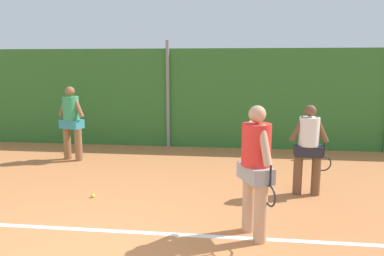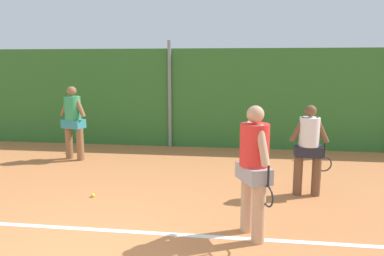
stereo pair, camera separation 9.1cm
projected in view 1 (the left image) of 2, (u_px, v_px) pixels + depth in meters
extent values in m
plane|color=#C67542|center=(120.00, 206.00, 6.20)|extent=(31.09, 31.09, 0.00)
cube|color=#33702D|center=(169.00, 98.00, 10.50)|extent=(20.21, 0.25, 2.73)
cylinder|color=gray|center=(168.00, 95.00, 10.31)|extent=(0.10, 0.10, 2.94)
cube|color=white|center=(100.00, 230.00, 5.29)|extent=(14.77, 0.10, 0.01)
cylinder|color=tan|center=(249.00, 204.00, 5.23)|extent=(0.18, 0.18, 0.79)
cylinder|color=tan|center=(261.00, 213.00, 4.90)|extent=(0.18, 0.18, 0.79)
cube|color=#99999E|center=(255.00, 173.00, 4.98)|extent=(0.50, 0.61, 0.21)
cylinder|color=red|center=(256.00, 145.00, 4.91)|extent=(0.39, 0.39, 0.56)
sphere|color=tan|center=(257.00, 114.00, 4.84)|extent=(0.23, 0.23, 0.23)
cylinder|color=tan|center=(249.00, 138.00, 5.11)|extent=(0.20, 0.30, 0.54)
cylinder|color=tan|center=(265.00, 145.00, 4.70)|extent=(0.20, 0.30, 0.54)
cylinder|color=black|center=(271.00, 176.00, 4.70)|extent=(0.03, 0.03, 0.28)
torus|color=#26262B|center=(270.00, 196.00, 4.74)|extent=(0.14, 0.27, 0.28)
cylinder|color=brown|center=(298.00, 175.00, 6.70)|extent=(0.16, 0.16, 0.71)
cylinder|color=brown|center=(316.00, 176.00, 6.66)|extent=(0.16, 0.16, 0.71)
cube|color=#23232D|center=(308.00, 151.00, 6.60)|extent=(0.48, 0.29, 0.19)
cylinder|color=white|center=(309.00, 131.00, 6.54)|extent=(0.35, 0.35, 0.51)
sphere|color=brown|center=(310.00, 111.00, 6.48)|extent=(0.21, 0.21, 0.21)
cylinder|color=brown|center=(298.00, 129.00, 6.56)|extent=(0.29, 0.10, 0.47)
cylinder|color=brown|center=(321.00, 130.00, 6.51)|extent=(0.29, 0.10, 0.47)
cylinder|color=black|center=(324.00, 149.00, 6.61)|extent=(0.03, 0.03, 0.28)
torus|color=#26262B|center=(323.00, 163.00, 6.66)|extent=(0.28, 0.03, 0.28)
cylinder|color=#8C603D|center=(67.00, 143.00, 9.15)|extent=(0.17, 0.17, 0.78)
cylinder|color=#8C603D|center=(78.00, 145.00, 9.01)|extent=(0.17, 0.17, 0.78)
cube|color=teal|center=(72.00, 124.00, 9.00)|extent=(0.59, 0.45, 0.21)
cylinder|color=#339E60|center=(71.00, 108.00, 8.93)|extent=(0.38, 0.38, 0.56)
sphere|color=#8C603D|center=(70.00, 91.00, 8.86)|extent=(0.23, 0.23, 0.23)
cylinder|color=#8C603D|center=(64.00, 106.00, 9.01)|extent=(0.31, 0.17, 0.53)
cylinder|color=#8C603D|center=(78.00, 107.00, 8.84)|extent=(0.31, 0.17, 0.53)
sphere|color=#CCDB33|center=(93.00, 196.00, 6.58)|extent=(0.07, 0.07, 0.07)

